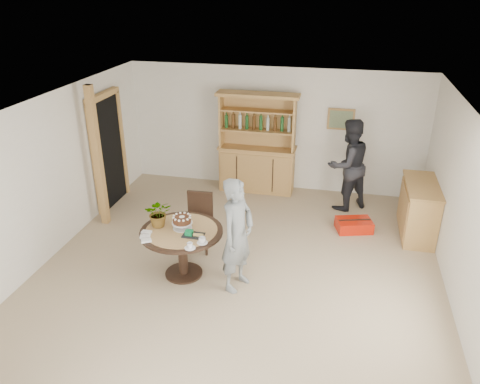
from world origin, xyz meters
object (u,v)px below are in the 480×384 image
object	(u,v)px
red_suitcase	(354,225)
sideboard	(419,209)
hutch	(257,158)
dining_chair	(199,217)
teen_boy	(237,235)
dining_table	(182,239)
adult_person	(348,165)

from	to	relation	value
red_suitcase	sideboard	bearing A→B (deg)	-10.49
hutch	dining_chair	size ratio (longest dim) A/B	2.16
dining_chair	teen_boy	bearing A→B (deg)	-49.94
dining_table	sideboard	bearing A→B (deg)	30.07
adult_person	red_suitcase	distance (m)	1.20
hutch	teen_boy	distance (m)	3.41
dining_table	red_suitcase	world-z (taller)	dining_table
red_suitcase	dining_table	bearing A→B (deg)	-158.63
hutch	sideboard	size ratio (longest dim) A/B	1.62
dining_chair	adult_person	bearing A→B (deg)	38.44
adult_person	dining_chair	bearing A→B (deg)	3.30
sideboard	dining_table	distance (m)	4.08
hutch	sideboard	xyz separation A→B (m)	(3.04, -1.24, -0.22)
teen_boy	adult_person	bearing A→B (deg)	-5.71
teen_boy	adult_person	world-z (taller)	adult_person
sideboard	adult_person	xyz separation A→B (m)	(-1.23, 0.78, 0.41)
hutch	red_suitcase	world-z (taller)	hutch
sideboard	dining_chair	bearing A→B (deg)	-161.05
red_suitcase	dining_chair	bearing A→B (deg)	-172.60
dining_table	adult_person	bearing A→B (deg)	50.89
red_suitcase	hutch	bearing A→B (deg)	129.44
dining_table	red_suitcase	distance (m)	3.19
dining_chair	red_suitcase	size ratio (longest dim) A/B	1.37
hutch	adult_person	xyz separation A→B (m)	(1.81, -0.46, 0.19)
hutch	teen_boy	xyz separation A→B (m)	(0.37, -3.38, 0.15)
dining_table	dining_chair	world-z (taller)	dining_chair
dining_chair	red_suitcase	xyz separation A→B (m)	(2.49, 1.10, -0.43)
teen_boy	hutch	bearing A→B (deg)	26.75
sideboard	adult_person	world-z (taller)	adult_person
sideboard	adult_person	distance (m)	1.51
hutch	red_suitcase	bearing A→B (deg)	-34.06
hutch	adult_person	size ratio (longest dim) A/B	1.16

